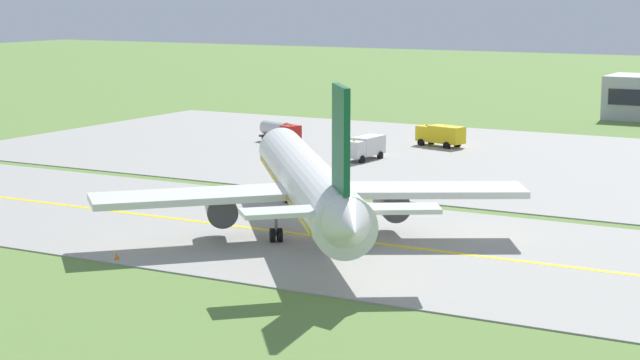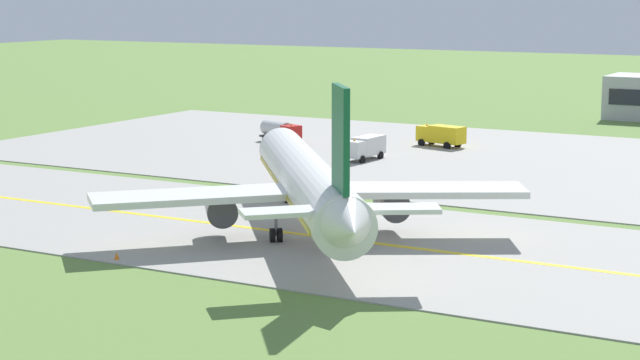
{
  "view_description": "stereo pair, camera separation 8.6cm",
  "coord_description": "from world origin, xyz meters",
  "px_view_note": "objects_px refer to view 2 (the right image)",
  "views": [
    {
      "loc": [
        40.14,
        -70.74,
        18.4
      ],
      "look_at": [
        -0.42,
        2.16,
        4.0
      ],
      "focal_mm": 61.79,
      "sensor_mm": 36.0,
      "label": 1
    },
    {
      "loc": [
        40.21,
        -70.7,
        18.4
      ],
      "look_at": [
        -0.42,
        2.16,
        4.0
      ],
      "focal_mm": 61.79,
      "sensor_mm": 36.0,
      "label": 2
    }
  ],
  "objects_px": {
    "airplane_lead": "(308,183)",
    "service_truck_fuel": "(365,147)",
    "service_truck_catering": "(441,134)",
    "service_truck_baggage": "(281,131)"
  },
  "relations": [
    {
      "from": "airplane_lead",
      "to": "service_truck_fuel",
      "type": "distance_m",
      "value": 38.49
    },
    {
      "from": "service_truck_fuel",
      "to": "service_truck_catering",
      "type": "relative_size",
      "value": 0.97
    },
    {
      "from": "airplane_lead",
      "to": "service_truck_catering",
      "type": "bearing_deg",
      "value": 101.59
    },
    {
      "from": "service_truck_fuel",
      "to": "airplane_lead",
      "type": "bearing_deg",
      "value": -69.52
    },
    {
      "from": "airplane_lead",
      "to": "service_truck_catering",
      "type": "xyz_separation_m",
      "value": [
        -10.19,
        49.68,
        -2.6
      ]
    },
    {
      "from": "service_truck_baggage",
      "to": "service_truck_catering",
      "type": "distance_m",
      "value": 19.48
    },
    {
      "from": "airplane_lead",
      "to": "service_truck_catering",
      "type": "height_order",
      "value": "airplane_lead"
    },
    {
      "from": "service_truck_baggage",
      "to": "service_truck_fuel",
      "type": "relative_size",
      "value": 1.03
    },
    {
      "from": "airplane_lead",
      "to": "service_truck_fuel",
      "type": "height_order",
      "value": "airplane_lead"
    },
    {
      "from": "airplane_lead",
      "to": "service_truck_baggage",
      "type": "xyz_separation_m",
      "value": [
        -28.57,
        43.23,
        -2.6
      ]
    }
  ]
}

